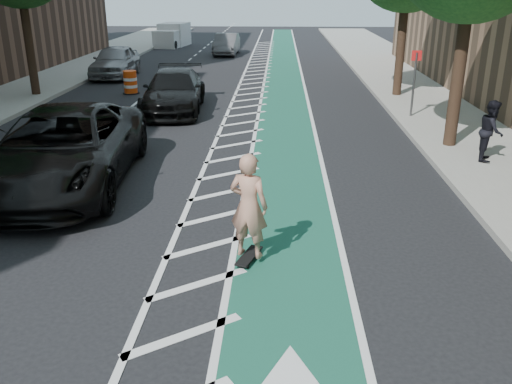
# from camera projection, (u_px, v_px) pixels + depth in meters

# --- Properties ---
(ground) EXTENTS (120.00, 120.00, 0.00)m
(ground) POSITION_uv_depth(u_px,v_px,m) (108.00, 283.00, 8.96)
(ground) COLOR black
(ground) RESTS_ON ground
(bike_lane) EXTENTS (2.00, 90.00, 0.01)m
(bike_lane) POSITION_uv_depth(u_px,v_px,m) (285.00, 132.00, 18.17)
(bike_lane) COLOR #164F3F
(bike_lane) RESTS_ON ground
(buffer_strip) EXTENTS (1.40, 90.00, 0.01)m
(buffer_strip) POSITION_uv_depth(u_px,v_px,m) (240.00, 131.00, 18.23)
(buffer_strip) COLOR silver
(buffer_strip) RESTS_ON ground
(sidewalk_right) EXTENTS (5.00, 90.00, 0.15)m
(sidewalk_right) POSITION_uv_depth(u_px,v_px,m) (482.00, 132.00, 17.88)
(sidewalk_right) COLOR gray
(sidewalk_right) RESTS_ON ground
(curb_right) EXTENTS (0.12, 90.00, 0.16)m
(curb_right) POSITION_uv_depth(u_px,v_px,m) (407.00, 131.00, 17.98)
(curb_right) COLOR gray
(curb_right) RESTS_ON ground
(sign_post) EXTENTS (0.35, 0.08, 2.47)m
(sign_post) POSITION_uv_depth(u_px,v_px,m) (414.00, 83.00, 19.36)
(sign_post) COLOR #4C4C4C
(sign_post) RESTS_ON ground
(skateboard) EXTENTS (0.48, 0.84, 0.11)m
(skateboard) POSITION_uv_depth(u_px,v_px,m) (249.00, 256.00, 9.66)
(skateboard) COLOR black
(skateboard) RESTS_ON ground
(skateboarder) EXTENTS (0.80, 0.65, 1.89)m
(skateboarder) POSITION_uv_depth(u_px,v_px,m) (249.00, 206.00, 9.32)
(skateboarder) COLOR tan
(skateboarder) RESTS_ON skateboard
(suv_near) EXTENTS (3.57, 6.90, 1.86)m
(suv_near) POSITION_uv_depth(u_px,v_px,m) (63.00, 148.00, 13.05)
(suv_near) COLOR black
(suv_near) RESTS_ON ground
(suv_far) EXTENTS (2.52, 5.47, 1.55)m
(suv_far) POSITION_uv_depth(u_px,v_px,m) (174.00, 91.00, 20.98)
(suv_far) COLOR black
(suv_far) RESTS_ON ground
(car_silver) EXTENTS (2.14, 4.93, 1.66)m
(car_silver) POSITION_uv_depth(u_px,v_px,m) (115.00, 61.00, 28.84)
(car_silver) COLOR gray
(car_silver) RESTS_ON ground
(car_grey) EXTENTS (1.64, 4.42, 1.44)m
(car_grey) POSITION_uv_depth(u_px,v_px,m) (226.00, 44.00, 38.23)
(car_grey) COLOR #56575B
(car_grey) RESTS_ON ground
(pedestrian) EXTENTS (0.86, 0.96, 1.63)m
(pedestrian) POSITION_uv_depth(u_px,v_px,m) (491.00, 131.00, 14.50)
(pedestrian) COLOR black
(pedestrian) RESTS_ON sidewalk_right
(box_truck) EXTENTS (2.43, 4.46, 1.77)m
(box_truck) POSITION_uv_depth(u_px,v_px,m) (172.00, 36.00, 43.55)
(box_truck) COLOR silver
(box_truck) RESTS_ON ground
(barrel_a) EXTENTS (0.73, 0.73, 1.00)m
(barrel_a) POSITION_uv_depth(u_px,v_px,m) (73.00, 123.00, 17.35)
(barrel_a) COLOR #FF650D
(barrel_a) RESTS_ON ground
(barrel_b) EXTENTS (0.68, 0.68, 0.93)m
(barrel_b) POSITION_uv_depth(u_px,v_px,m) (88.00, 118.00, 18.14)
(barrel_b) COLOR #DA3F0B
(barrel_b) RESTS_ON ground
(barrel_c) EXTENTS (0.75, 0.75, 1.03)m
(barrel_c) POSITION_uv_depth(u_px,v_px,m) (130.00, 83.00, 24.47)
(barrel_c) COLOR #E1420B
(barrel_c) RESTS_ON ground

